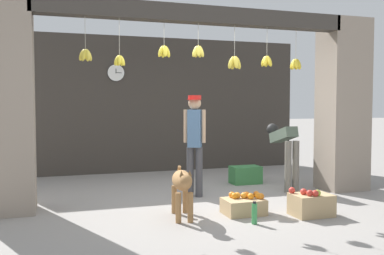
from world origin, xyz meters
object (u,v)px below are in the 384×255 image
(produce_box_green, at_px, (245,175))
(wall_clock, at_px, (116,73))
(dog, at_px, (182,183))
(water_bottle, at_px, (254,213))
(fruit_crate_apples, at_px, (311,204))
(fruit_crate_oranges, at_px, (244,205))
(shopkeeper, at_px, (195,138))
(worker_stooping, at_px, (285,146))

(produce_box_green, distance_m, wall_clock, 3.36)
(dog, height_order, produce_box_green, dog)
(water_bottle, height_order, wall_clock, wall_clock)
(dog, bearing_deg, wall_clock, -166.24)
(fruit_crate_apples, height_order, wall_clock, wall_clock)
(fruit_crate_oranges, bearing_deg, wall_clock, 106.61)
(dog, bearing_deg, fruit_crate_apples, 85.96)
(water_bottle, xyz_separation_m, wall_clock, (-1.05, 4.25, 1.95))
(wall_clock, bearing_deg, shopkeeper, -71.99)
(water_bottle, bearing_deg, wall_clock, 103.91)
(dog, xyz_separation_m, fruit_crate_oranges, (0.83, -0.04, -0.33))
(fruit_crate_oranges, height_order, produce_box_green, produce_box_green)
(dog, xyz_separation_m, fruit_crate_apples, (1.62, -0.38, -0.29))
(worker_stooping, distance_m, fruit_crate_apples, 1.78)
(shopkeeper, xyz_separation_m, worker_stooping, (1.61, 0.06, -0.18))
(shopkeeper, height_order, fruit_crate_apples, shopkeeper)
(shopkeeper, relative_size, worker_stooping, 1.44)
(fruit_crate_oranges, bearing_deg, water_bottle, -99.35)
(dog, distance_m, shopkeeper, 1.36)
(fruit_crate_apples, height_order, produce_box_green, fruit_crate_apples)
(worker_stooping, distance_m, produce_box_green, 0.98)
(worker_stooping, bearing_deg, dog, -149.97)
(produce_box_green, bearing_deg, worker_stooping, -60.64)
(dog, relative_size, wall_clock, 2.48)
(dog, distance_m, fruit_crate_apples, 1.69)
(shopkeeper, distance_m, wall_clock, 2.96)
(fruit_crate_apples, bearing_deg, produce_box_green, 86.42)
(worker_stooping, xyz_separation_m, fruit_crate_apples, (-0.54, -1.60, -0.58))
(worker_stooping, bearing_deg, wall_clock, 134.67)
(fruit_crate_oranges, relative_size, produce_box_green, 0.97)
(dog, xyz_separation_m, shopkeeper, (0.54, 1.15, 0.47))
(water_bottle, bearing_deg, fruit_crate_apples, 8.14)
(worker_stooping, relative_size, fruit_crate_oranges, 2.11)
(worker_stooping, xyz_separation_m, water_bottle, (-1.40, -1.72, -0.60))
(shopkeeper, distance_m, fruit_crate_oranges, 1.46)
(fruit_crate_apples, distance_m, produce_box_green, 2.30)
(fruit_crate_oranges, bearing_deg, dog, 177.33)
(dog, xyz_separation_m, wall_clock, (-0.30, 3.74, 1.63))
(fruit_crate_oranges, height_order, fruit_crate_apples, fruit_crate_apples)
(shopkeeper, bearing_deg, produce_box_green, -119.98)
(shopkeeper, relative_size, water_bottle, 5.74)
(fruit_crate_oranges, xyz_separation_m, fruit_crate_apples, (0.79, -0.34, 0.03))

